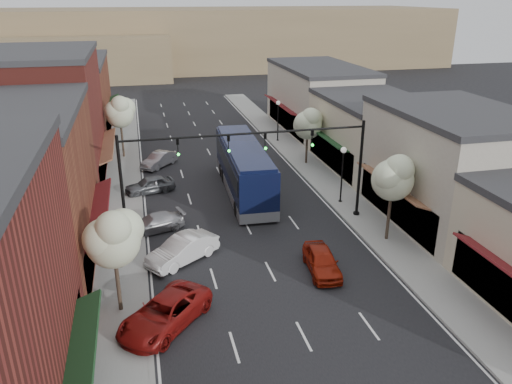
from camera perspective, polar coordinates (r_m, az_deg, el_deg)
ground at (r=27.41m, az=2.75°, el=-11.14°), size 160.00×160.00×0.00m
sidewalk_left at (r=43.21m, az=-15.02°, el=0.93°), size 2.80×73.00×0.15m
sidewalk_right at (r=45.71m, az=6.46°, el=2.70°), size 2.80×73.00×0.15m
curb_left at (r=43.17m, az=-13.17°, el=1.09°), size 0.25×73.00×0.17m
curb_right at (r=45.27m, az=4.79°, el=2.57°), size 0.25×73.00×0.17m
bldg_left_midnear at (r=30.81m, az=-26.91°, el=-0.08°), size 10.14×14.10×9.40m
bldg_left_midfar at (r=43.78m, az=-23.38°, el=7.46°), size 10.14×14.10×10.90m
bldg_left_far at (r=59.52m, az=-20.93°, el=9.95°), size 10.14×18.10×8.40m
bldg_right_midnear at (r=36.35m, az=21.37°, el=2.64°), size 9.14×12.10×7.90m
bldg_right_midfar at (r=46.42m, az=13.04°, el=6.56°), size 9.14×12.10×6.40m
bldg_right_far at (r=58.84m, az=7.10°, el=10.58°), size 9.14×16.10×7.40m
hill_far at (r=112.60m, az=-10.55°, el=16.86°), size 120.00×30.00×12.00m
hill_near at (r=102.31m, az=-24.51°, el=13.75°), size 50.00×20.00×8.00m
signal_mast_right at (r=34.03m, az=8.28°, el=3.97°), size 8.22×0.46×7.00m
signal_mast_left at (r=31.77m, az=-10.97°, el=2.50°), size 8.22×0.46×7.00m
tree_right_near at (r=31.76m, az=15.51°, el=1.76°), size 2.85×2.65×5.95m
tree_right_far at (r=45.90m, az=6.00°, el=7.90°), size 2.85×2.65×5.43m
tree_left_near at (r=24.49m, az=-15.98°, el=-4.94°), size 2.85×2.65×5.69m
tree_left_far at (r=49.11m, az=-15.29°, el=8.90°), size 2.85×2.65×6.13m
lamp_post_near at (r=37.53m, az=9.87°, el=2.97°), size 0.44×0.44×4.44m
lamp_post_far at (r=53.43m, az=2.54°, el=8.87°), size 0.44×0.44×4.44m
coach_bus at (r=39.49m, az=-1.39°, el=2.78°), size 3.40×13.07×3.96m
red_hatchback at (r=28.94m, az=7.53°, el=-7.81°), size 2.06×4.23×1.39m
parked_car_a at (r=24.81m, az=-10.37°, el=-13.43°), size 5.27×5.48×1.45m
parked_car_b at (r=30.05m, az=-8.40°, el=-6.52°), size 4.72×3.96×1.52m
parked_car_c at (r=34.11m, az=-11.52°, el=-3.50°), size 4.35×2.73×1.18m
parked_car_d at (r=40.70m, az=-12.05°, el=0.81°), size 4.21×2.58×1.34m
parked_car_e at (r=46.82m, az=-11.02°, el=3.65°), size 3.67×3.97×1.32m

